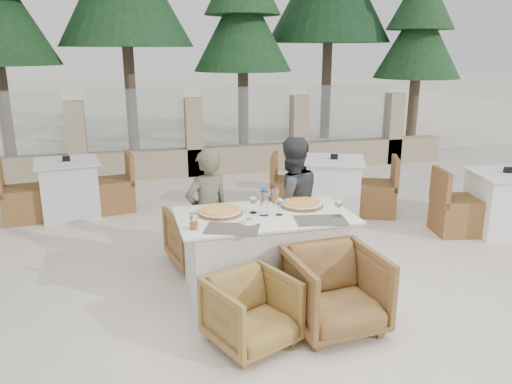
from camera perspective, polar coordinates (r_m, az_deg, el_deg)
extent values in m
plane|color=beige|center=(4.82, 1.67, -11.51)|extent=(80.00, 80.00, 0.00)
cube|color=#F1E6C5|center=(18.27, -11.25, 8.72)|extent=(30.00, 16.00, 0.01)
cone|color=#214F26|center=(11.62, -1.53, 17.35)|extent=(2.20, 2.20, 5.00)
cone|color=#234F27|center=(12.56, 18.03, 15.37)|extent=(1.98, 1.98, 4.50)
cube|color=#524C46|center=(4.21, -2.74, -4.21)|extent=(0.53, 0.44, 0.00)
cube|color=#534E47|center=(4.45, 7.43, -3.21)|extent=(0.50, 0.37, 0.00)
cylinder|color=orange|center=(4.58, -4.12, -2.22)|extent=(0.46, 0.46, 0.05)
cylinder|color=#DC531E|center=(4.82, 5.24, -1.32)|extent=(0.48, 0.48, 0.05)
cylinder|color=#BAD3F5|center=(4.51, 0.92, -1.06)|extent=(0.09, 0.09, 0.27)
cylinder|color=orange|center=(4.22, -7.14, -3.32)|extent=(0.07, 0.07, 0.14)
cylinder|color=orange|center=(4.90, 2.20, -0.41)|extent=(0.09, 0.09, 0.14)
imported|color=olive|center=(5.38, -6.28, -4.98)|extent=(0.77, 0.79, 0.61)
imported|color=olive|center=(5.58, 4.23, -4.13)|extent=(0.69, 0.71, 0.62)
imported|color=olive|center=(3.95, -0.51, -13.50)|extent=(0.79, 0.80, 0.56)
imported|color=brown|center=(4.19, 9.03, -11.06)|extent=(0.76, 0.78, 0.67)
imported|color=#56573F|center=(4.98, -5.56, -2.45)|extent=(0.56, 0.46, 1.31)
imported|color=#36393B|center=(5.16, 3.99, -1.32)|extent=(0.74, 0.61, 1.39)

